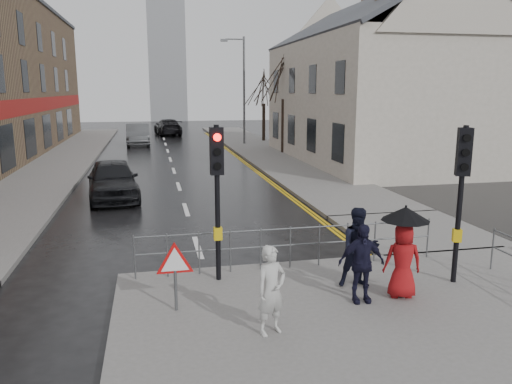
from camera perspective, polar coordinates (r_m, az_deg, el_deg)
name	(u,v)px	position (r m, az deg, el deg)	size (l,w,h in m)	color
ground	(211,289)	(11.08, -5.18, -11.01)	(120.00, 120.00, 0.00)	black
near_pavement	(421,353)	(8.89, 18.36, -17.08)	(10.00, 9.00, 0.14)	#605E5B
left_pavement	(65,157)	(33.85, -21.00, 3.75)	(4.00, 44.00, 0.14)	#605E5B
right_pavement	(259,149)	(36.23, 0.32, 4.99)	(4.00, 40.00, 0.14)	#605E5B
pavement_bridge_right	(414,231)	(15.79, 17.59, -4.30)	(4.00, 4.20, 0.14)	#605E5B
building_right_cream	(374,81)	(31.08, 13.39, 12.29)	(9.00, 16.40, 10.10)	beige
church_tower	(167,54)	(72.37, -10.19, 15.21)	(5.00, 5.00, 18.00)	gray
traffic_signal_near_left	(217,176)	(10.60, -4.48, 1.83)	(0.28, 0.27, 3.40)	black
traffic_signal_near_right	(462,177)	(11.29, 22.47, 1.58)	(0.34, 0.33, 3.40)	black
guard_railing_front	(290,238)	(11.70, 3.95, -5.27)	(7.14, 0.04, 1.00)	#595B5E
warning_sign	(175,265)	(9.52, -9.25, -8.26)	(0.80, 0.07, 1.35)	#595B5E
street_lamp	(242,84)	(38.79, -1.64, 12.29)	(1.83, 0.25, 8.00)	#595B5E
tree_near	(284,76)	(33.31, 3.18, 13.13)	(2.40, 2.40, 6.58)	black
tree_far	(264,87)	(41.19, 0.90, 11.86)	(2.40, 2.40, 5.64)	black
pedestrian_a	(271,290)	(8.61, 1.75, -11.16)	(0.57, 0.37, 1.56)	#B6B6B2
pedestrian_b	(359,248)	(10.76, 11.73, -6.25)	(0.83, 0.65, 1.71)	black
pedestrian_with_umbrella	(404,246)	(10.38, 16.52, -5.93)	(0.96, 0.96, 1.87)	maroon
pedestrian_d	(361,263)	(10.05, 11.94, -7.95)	(0.93, 0.39, 1.58)	black
car_parked	(113,180)	(20.40, -16.06, 1.38)	(1.86, 4.61, 1.57)	black
car_mid	(138,134)	(40.23, -13.34, 6.42)	(1.74, 5.00, 1.65)	#484A4D
car_far	(168,127)	(48.41, -10.04, 7.32)	(2.14, 5.27, 1.53)	black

